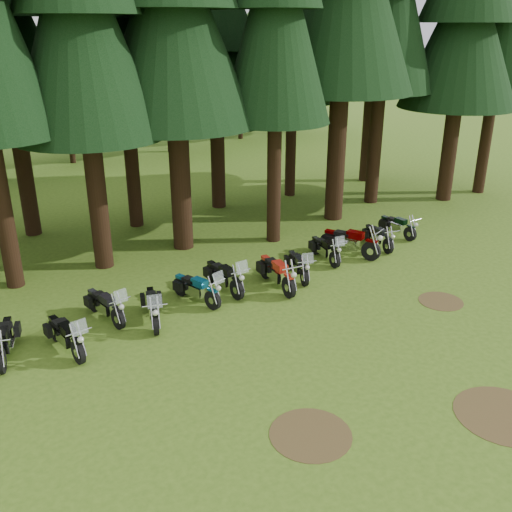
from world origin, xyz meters
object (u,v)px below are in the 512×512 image
object	(u,v)px
motorcycle_4	(197,289)
motorcycle_6	(277,274)
motorcycle_3	(153,308)
motorcycle_8	(325,250)
motorcycle_5	(224,278)
motorcycle_2	(105,306)
motorcycle_10	(378,237)
motorcycle_0	(5,342)
motorcycle_7	(298,266)
motorcycle_1	(66,337)
motorcycle_11	(397,227)
motorcycle_9	(350,243)

from	to	relation	value
motorcycle_4	motorcycle_6	bearing A→B (deg)	-25.20
motorcycle_3	motorcycle_8	size ratio (longest dim) A/B	1.04
motorcycle_3	motorcycle_5	world-z (taller)	motorcycle_5
motorcycle_2	motorcycle_5	world-z (taller)	motorcycle_5
motorcycle_10	motorcycle_0	bearing A→B (deg)	-166.05
motorcycle_5	motorcycle_7	xyz separation A→B (m)	(2.66, -0.56, -0.05)
motorcycle_8	motorcycle_4	bearing A→B (deg)	-166.15
motorcycle_0	motorcycle_1	distance (m)	1.55
motorcycle_0	motorcycle_10	xyz separation A→B (m)	(13.94, 0.01, -0.03)
motorcycle_3	motorcycle_10	size ratio (longest dim) A/B	1.08
motorcycle_1	motorcycle_4	size ratio (longest dim) A/B	1.02
motorcycle_0	motorcycle_10	size ratio (longest dim) A/B	1.05
motorcycle_8	motorcycle_6	bearing A→B (deg)	-152.88
motorcycle_3	motorcycle_6	world-z (taller)	motorcycle_3
motorcycle_3	motorcycle_10	xyz separation A→B (m)	(9.92, 0.51, -0.04)
motorcycle_1	motorcycle_7	world-z (taller)	motorcycle_1
motorcycle_10	motorcycle_11	bearing A→B (deg)	30.05
motorcycle_1	motorcycle_2	size ratio (longest dim) A/B	1.03
motorcycle_8	motorcycle_10	bearing A→B (deg)	8.14
motorcycle_6	motorcycle_7	world-z (taller)	motorcycle_7
motorcycle_2	motorcycle_7	xyz separation A→B (m)	(6.61, -0.88, -0.02)
motorcycle_2	motorcycle_9	bearing A→B (deg)	-10.27
motorcycle_2	motorcycle_5	distance (m)	3.96
motorcycle_0	motorcycle_11	xyz separation A→B (m)	(15.52, 0.47, -0.04)
motorcycle_2	motorcycle_11	distance (m)	12.59
motorcycle_2	motorcycle_10	distance (m)	11.02
motorcycle_6	motorcycle_8	size ratio (longest dim) A/B	1.15
motorcycle_4	motorcycle_7	bearing A→B (deg)	-18.80
motorcycle_2	motorcycle_6	world-z (taller)	motorcycle_2
motorcycle_3	motorcycle_9	bearing A→B (deg)	23.87
motorcycle_5	motorcycle_9	size ratio (longest dim) A/B	0.95
motorcycle_7	motorcycle_9	bearing A→B (deg)	30.16
motorcycle_9	motorcycle_7	bearing A→B (deg)	168.27
motorcycle_8	motorcycle_11	world-z (taller)	motorcycle_8
motorcycle_8	motorcycle_3	bearing A→B (deg)	-163.70
motorcycle_6	motorcycle_11	bearing A→B (deg)	18.23
motorcycle_9	motorcycle_11	distance (m)	3.14
motorcycle_6	motorcycle_9	bearing A→B (deg)	19.00
motorcycle_7	motorcycle_8	xyz separation A→B (m)	(1.76, 0.60, 0.00)
motorcycle_0	motorcycle_6	xyz separation A→B (m)	(8.44, -0.66, 0.04)
motorcycle_4	motorcycle_8	size ratio (longest dim) A/B	1.03
motorcycle_9	motorcycle_3	bearing A→B (deg)	162.50
motorcycle_6	motorcycle_7	bearing A→B (deg)	20.30
motorcycle_0	motorcycle_4	bearing A→B (deg)	19.27
motorcycle_4	motorcycle_11	world-z (taller)	motorcycle_4
motorcycle_1	motorcycle_6	size ratio (longest dim) A/B	0.92
motorcycle_0	motorcycle_8	bearing A→B (deg)	21.12
motorcycle_3	motorcycle_9	world-z (taller)	motorcycle_3
motorcycle_0	motorcycle_3	distance (m)	4.05
motorcycle_3	motorcycle_6	size ratio (longest dim) A/B	0.90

